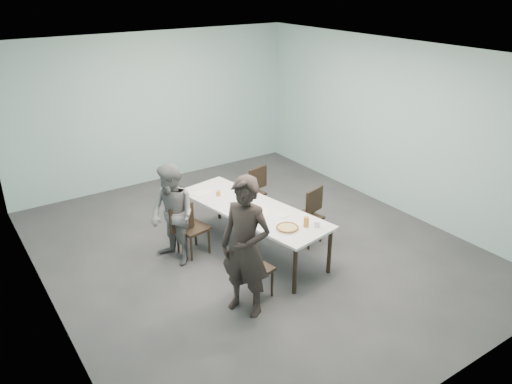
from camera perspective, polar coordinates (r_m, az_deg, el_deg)
ground at (r=7.97m, az=-0.39°, el=-6.36°), size 7.00×7.00×0.00m
room_shell at (r=7.16m, az=-0.43°, el=7.78°), size 6.02×7.02×3.01m
table at (r=7.56m, az=-0.48°, el=-2.16°), size 1.34×2.72×0.75m
chair_near_left at (r=6.55m, az=-0.72°, el=-8.53°), size 0.64×0.50×0.87m
chair_far_left at (r=7.61m, az=-7.75°, el=-3.84°), size 0.64×0.48×0.87m
chair_near_right at (r=7.99m, az=6.18°, el=-2.33°), size 0.65×0.52×0.87m
chair_far_right at (r=8.81m, az=-0.30°, el=0.39°), size 0.64×0.49×0.87m
diner_near at (r=6.14m, az=-1.19°, el=-6.34°), size 0.70×0.80×1.84m
diner_far at (r=7.36m, az=-9.53°, el=-2.65°), size 0.74×0.86×1.53m
pizza at (r=6.92m, az=3.60°, el=-4.10°), size 0.34×0.34×0.04m
side_plate at (r=7.30m, az=3.06°, el=-2.65°), size 0.18×0.18×0.01m
beer_glass at (r=6.98m, az=5.76°, el=-3.42°), size 0.08×0.08×0.15m
water_tumbler at (r=7.00m, az=6.98°, el=-3.67°), size 0.08×0.08×0.09m
tealight at (r=7.39m, az=-0.24°, el=-2.12°), size 0.06×0.06×0.05m
amber_tumbler at (r=7.94m, az=-4.33°, el=-0.15°), size 0.07×0.07×0.08m
menu at (r=8.06m, az=-6.17°, el=-0.11°), size 0.33×0.27×0.01m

